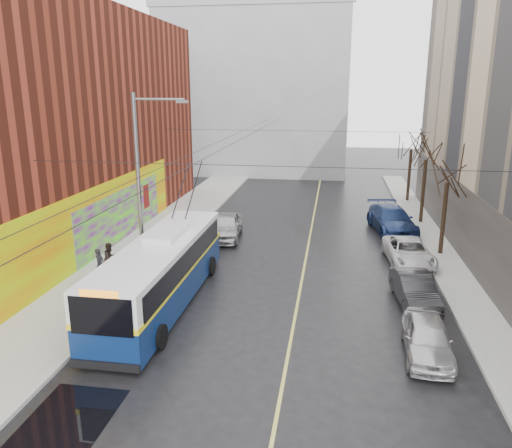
# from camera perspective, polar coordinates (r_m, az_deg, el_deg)

# --- Properties ---
(ground) EXTENTS (140.00, 140.00, 0.00)m
(ground) POSITION_cam_1_polar(r_m,az_deg,el_deg) (15.51, -3.63, -21.06)
(ground) COLOR black
(ground) RESTS_ON ground
(sidewalk_left) EXTENTS (4.00, 60.00, 0.15)m
(sidewalk_left) POSITION_cam_1_polar(r_m,az_deg,el_deg) (28.01, -14.41, -4.21)
(sidewalk_left) COLOR gray
(sidewalk_left) RESTS_ON ground
(sidewalk_right) EXTENTS (2.00, 60.00, 0.15)m
(sidewalk_right) POSITION_cam_1_polar(r_m,az_deg,el_deg) (26.55, 21.88, -5.94)
(sidewalk_right) COLOR gray
(sidewalk_right) RESTS_ON ground
(lane_line) EXTENTS (0.12, 50.00, 0.01)m
(lane_line) POSITION_cam_1_polar(r_m,az_deg,el_deg) (27.77, 5.68, -4.12)
(lane_line) COLOR #BFB74C
(lane_line) RESTS_ON ground
(building_left) EXTENTS (12.11, 36.00, 14.00)m
(building_left) POSITION_cam_1_polar(r_m,az_deg,el_deg) (32.31, -27.15, 9.73)
(building_left) COLOR #5B1F12
(building_left) RESTS_ON ground
(building_far) EXTENTS (20.50, 12.10, 18.00)m
(building_far) POSITION_cam_1_polar(r_m,az_deg,el_deg) (57.84, 0.16, 15.09)
(building_far) COLOR gray
(building_far) RESTS_ON ground
(streetlight_pole) EXTENTS (2.65, 0.60, 9.00)m
(streetlight_pole) POSITION_cam_1_polar(r_m,az_deg,el_deg) (24.31, -12.94, 4.61)
(streetlight_pole) COLOR slate
(streetlight_pole) RESTS_ON ground
(catenary_wires) EXTENTS (18.00, 60.00, 0.22)m
(catenary_wires) POSITION_cam_1_polar(r_m,az_deg,el_deg) (27.63, -2.37, 9.15)
(catenary_wires) COLOR black
(tree_near) EXTENTS (3.20, 3.20, 6.40)m
(tree_near) POSITION_cam_1_polar(r_m,az_deg,el_deg) (29.14, 21.16, 5.94)
(tree_near) COLOR black
(tree_near) RESTS_ON ground
(tree_mid) EXTENTS (3.20, 3.20, 6.68)m
(tree_mid) POSITION_cam_1_polar(r_m,az_deg,el_deg) (35.92, 18.96, 8.17)
(tree_mid) COLOR black
(tree_mid) RESTS_ON ground
(tree_far) EXTENTS (3.20, 3.20, 6.57)m
(tree_far) POSITION_cam_1_polar(r_m,az_deg,el_deg) (42.81, 17.40, 9.16)
(tree_far) COLOR black
(tree_far) RESTS_ON ground
(puddle) EXTENTS (2.38, 3.71, 0.01)m
(puddle) POSITION_cam_1_polar(r_m,az_deg,el_deg) (16.11, -21.05, -20.59)
(puddle) COLOR black
(puddle) RESTS_ON ground
(pigeons_flying) EXTENTS (5.05, 3.46, 1.05)m
(pigeons_flying) POSITION_cam_1_polar(r_m,az_deg,el_deg) (22.72, -5.45, 10.89)
(pigeons_flying) COLOR slate
(trolleybus) EXTENTS (2.76, 11.66, 5.50)m
(trolleybus) POSITION_cam_1_polar(r_m,az_deg,el_deg) (22.05, -10.75, -5.32)
(trolleybus) COLOR #0A1E4B
(trolleybus) RESTS_ON ground
(parked_car_a) EXTENTS (1.77, 4.02, 1.35)m
(parked_car_a) POSITION_cam_1_polar(r_m,az_deg,el_deg) (19.00, 18.98, -12.22)
(parked_car_a) COLOR #B8B9BD
(parked_car_a) RESTS_ON ground
(parked_car_b) EXTENTS (1.86, 4.22, 1.35)m
(parked_car_b) POSITION_cam_1_polar(r_m,az_deg,el_deg) (23.10, 17.66, -7.10)
(parked_car_b) COLOR #272729
(parked_car_b) RESTS_ON ground
(parked_car_c) EXTENTS (2.62, 4.97, 1.33)m
(parked_car_c) POSITION_cam_1_polar(r_m,az_deg,el_deg) (28.10, 17.03, -3.07)
(parked_car_c) COLOR silver
(parked_car_c) RESTS_ON ground
(parked_car_d) EXTENTS (3.30, 6.08, 1.67)m
(parked_car_d) POSITION_cam_1_polar(r_m,az_deg,el_deg) (33.92, 15.26, 0.47)
(parked_car_d) COLOR navy
(parked_car_d) RESTS_ON ground
(following_car) EXTENTS (2.24, 4.78, 1.58)m
(following_car) POSITION_cam_1_polar(r_m,az_deg,el_deg) (31.44, -3.50, -0.24)
(following_car) COLOR #9E9FA3
(following_car) RESTS_ON ground
(pedestrian_a) EXTENTS (0.38, 0.57, 1.56)m
(pedestrian_a) POSITION_cam_1_polar(r_m,az_deg,el_deg) (25.43, -17.42, -4.40)
(pedestrian_a) COLOR black
(pedestrian_a) RESTS_ON sidewalk_left
(pedestrian_b) EXTENTS (0.83, 0.94, 1.60)m
(pedestrian_b) POSITION_cam_1_polar(r_m,az_deg,el_deg) (26.08, -16.32, -3.77)
(pedestrian_b) COLOR black
(pedestrian_b) RESTS_ON sidewalk_left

